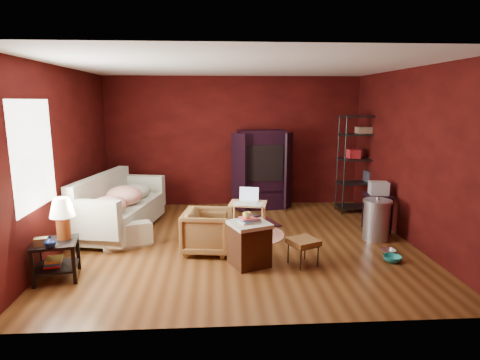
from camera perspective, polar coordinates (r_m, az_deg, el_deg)
The scene contains 18 objects.
room at distance 6.31m, azimuth -0.24°, elevation 3.21°, with size 5.54×5.04×2.84m.
sofa at distance 7.35m, azimuth -17.01°, elevation -4.24°, with size 1.97×0.57×0.77m, color beige.
armchair at distance 6.15m, azimuth -4.61°, elevation -7.00°, with size 0.70×0.66×0.72m, color black.
pet_bowl_steel at distance 6.58m, azimuth 20.35°, elevation -8.79°, with size 0.22×0.05×0.22m, color #B8BBBF.
pet_bowl_turquoise at distance 6.26m, azimuth 20.89°, elevation -9.66°, with size 0.26×0.08×0.26m, color teal.
vase at distance 5.52m, azimuth -25.39°, elevation -7.96°, with size 0.14×0.14×0.14m, color #0D1A45.
mug at distance 5.52m, azimuth 0.99°, elevation -4.92°, with size 0.11×0.09×0.11m, color #FCE67B.
side_table at distance 5.73m, azimuth -24.35°, elevation -6.56°, with size 0.63×0.63×1.05m.
sofa_cushions at distance 7.32m, azimuth -17.00°, elevation -3.72°, with size 1.29×2.35×0.93m.
hamper at distance 5.69m, azimuth 1.33°, elevation -8.92°, with size 0.66×0.66×0.71m.
footstool at distance 5.75m, azimuth 9.00°, elevation -8.78°, with size 0.49×0.49×0.38m.
rug_round at distance 7.02m, azimuth 1.20°, elevation -7.71°, with size 1.45×1.45×0.01m.
rug_oriental at distance 7.56m, azimuth 0.42°, elevation -6.21°, with size 1.43×1.18×0.01m.
laptop_desk at distance 7.00m, azimuth 1.16°, elevation -3.68°, with size 0.71×0.59×0.78m.
tv_armoire at distance 8.52m, azimuth 3.08°, elevation 1.70°, with size 1.31×0.79×1.68m.
wire_shelving at distance 8.62m, azimuth 17.17°, elevation 2.79°, with size 1.00×0.48×1.99m.
small_stand at distance 7.45m, azimuth 19.07°, elevation -1.95°, with size 0.50×0.50×0.89m.
trash_can at distance 7.05m, azimuth 18.83°, elevation -5.36°, with size 0.56×0.56×0.73m.
Camera 1 is at (-0.40, -6.25, 2.28)m, focal length 30.00 mm.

